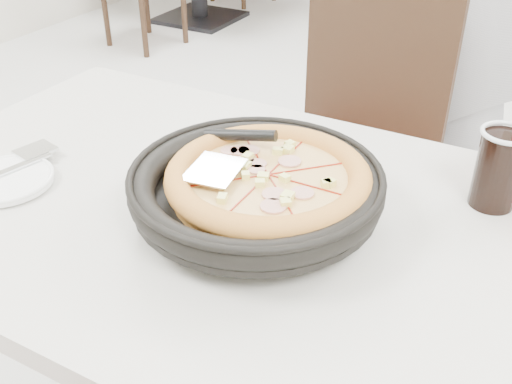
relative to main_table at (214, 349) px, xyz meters
The scene contains 10 objects.
floor 0.63m from the main_table, 80.12° to the left, with size 7.00×7.00×0.00m, color beige.
main_table is the anchor object (origin of this frame).
chair_far 0.67m from the main_table, 87.58° to the left, with size 0.42×0.42×0.95m, color black, non-canonical shape.
trivet 0.41m from the main_table, ahead, with size 0.11×0.11×0.04m, color black.
pizza_pan 0.43m from the main_table, ahead, with size 0.40×0.40×0.01m, color black.
pizza 0.45m from the main_table, ahead, with size 0.31×0.31×0.02m, color #CF8939.
pizza_server 0.47m from the main_table, 42.06° to the right, with size 0.08×0.10×0.00m, color silver.
side_plate 0.53m from the main_table, 157.99° to the right, with size 0.17×0.17×0.01m, color white.
fork 0.54m from the main_table, 161.52° to the right, with size 0.02×0.16×0.00m, color silver.
cola_glass 0.66m from the main_table, 26.24° to the left, with size 0.07×0.07×0.13m, color black.
Camera 1 is at (0.41, -1.22, 1.31)m, focal length 42.00 mm.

